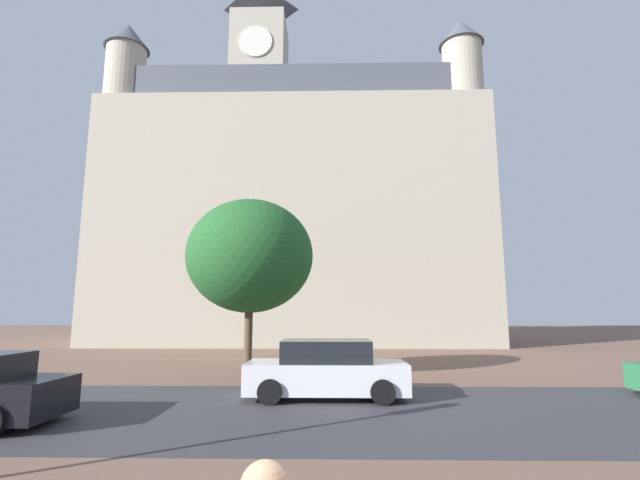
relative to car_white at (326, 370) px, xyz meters
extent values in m
plane|color=brown|center=(-0.19, -0.86, -0.74)|extent=(120.00, 120.00, 0.00)
cube|color=#38383D|center=(-0.19, -1.53, -0.74)|extent=(120.00, 6.97, 0.00)
cube|color=#B2A893|center=(-2.52, 23.52, 7.86)|extent=(27.54, 15.54, 17.21)
cube|color=#4C515B|center=(-2.52, 23.52, 17.67)|extent=(25.34, 14.29, 2.40)
cube|color=#B2A893|center=(-5.97, 23.52, 13.12)|extent=(4.59, 4.59, 27.72)
cylinder|color=silver|center=(-5.97, 21.17, 23.76)|extent=(2.75, 0.15, 2.75)
cylinder|color=#B2A893|center=(-14.79, 17.25, 9.97)|extent=(2.80, 2.80, 21.42)
cone|color=#4C515B|center=(-14.79, 17.25, 21.67)|extent=(3.20, 3.20, 2.00)
cylinder|color=#B2A893|center=(9.75, 17.25, 9.96)|extent=(2.80, 2.80, 21.41)
cone|color=#4C515B|center=(9.75, 17.25, 21.67)|extent=(3.20, 3.20, 2.00)
cube|color=silver|center=(0.00, 0.00, -0.17)|extent=(4.37, 1.72, 0.80)
cube|color=black|center=(0.00, 0.00, 0.53)|extent=(2.45, 1.52, 0.59)
cylinder|color=black|center=(1.44, 0.86, -0.42)|extent=(0.64, 0.22, 0.64)
cylinder|color=black|center=(1.44, -0.86, -0.42)|extent=(0.64, 0.22, 0.64)
cylinder|color=black|center=(-1.44, 0.86, -0.42)|extent=(0.64, 0.22, 0.64)
cylinder|color=black|center=(-1.44, -0.86, -0.42)|extent=(0.64, 0.22, 0.64)
cylinder|color=black|center=(-6.37, -2.19, -0.42)|extent=(0.64, 0.22, 0.64)
cylinder|color=brown|center=(-2.83, 3.57, 0.52)|extent=(0.29, 0.29, 2.52)
ellipsoid|color=#235B28|center=(-2.83, 3.57, 3.63)|extent=(4.63, 4.63, 4.17)
camera|label=1|loc=(0.08, -12.67, 1.65)|focal=24.97mm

